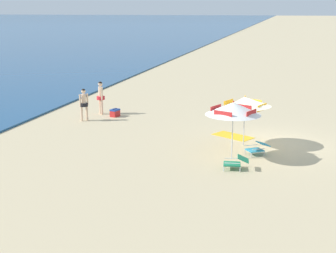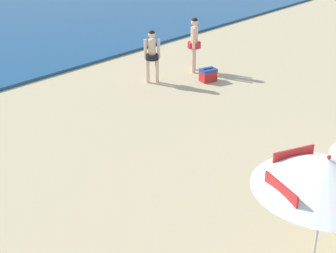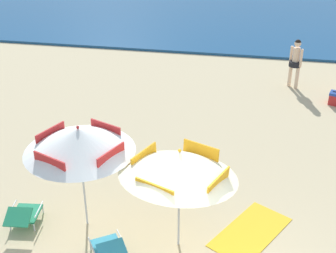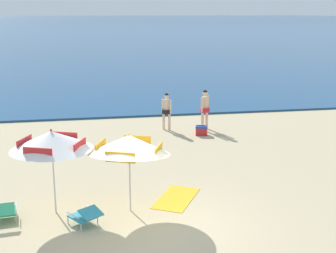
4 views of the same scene
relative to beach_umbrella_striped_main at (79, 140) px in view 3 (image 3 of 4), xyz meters
name	(u,v)px [view 3 (image 3 of 4)]	position (x,y,z in m)	size (l,w,h in m)	color
beach_umbrella_striped_main	(79,140)	(0.00, 0.00, 0.00)	(2.48, 2.48, 2.25)	silver
beach_umbrella_striped_second	(179,164)	(1.93, -0.26, -0.13)	(2.80, 2.82, 2.19)	silver
lounge_chair_under_umbrella	(109,249)	(0.75, -0.92, -1.68)	(0.92, 1.01, 0.50)	teal
lounge_chair_beside_umbrella	(23,215)	(-1.22, -0.29, -1.68)	(0.64, 0.94, 0.51)	#1E7F56
person_standing_beside	(296,60)	(4.43, 8.06, -1.00)	(0.40, 0.40, 1.65)	beige
beach_towel	(250,232)	(3.28, 0.34, -1.95)	(0.90, 1.80, 0.01)	gold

